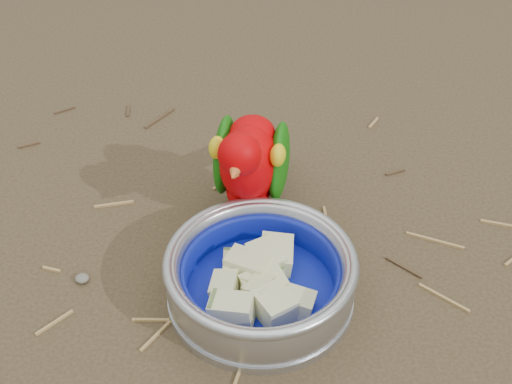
# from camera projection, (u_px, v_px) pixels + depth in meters

# --- Properties ---
(ground) EXTENTS (60.00, 60.00, 0.00)m
(ground) POSITION_uv_depth(u_px,v_px,m) (288.00, 363.00, 0.70)
(ground) COLOR #473724
(food_bowl) EXTENTS (0.20, 0.20, 0.02)m
(food_bowl) POSITION_uv_depth(u_px,v_px,m) (261.00, 294.00, 0.76)
(food_bowl) COLOR #B2B2BA
(food_bowl) RESTS_ON ground
(bowl_wall) EXTENTS (0.20, 0.20, 0.04)m
(bowl_wall) POSITION_uv_depth(u_px,v_px,m) (261.00, 274.00, 0.75)
(bowl_wall) COLOR #B2B2BA
(bowl_wall) RESTS_ON food_bowl
(fruit_wedges) EXTENTS (0.12, 0.12, 0.03)m
(fruit_wedges) POSITION_uv_depth(u_px,v_px,m) (261.00, 279.00, 0.75)
(fruit_wedges) COLOR beige
(fruit_wedges) RESTS_ON food_bowl
(lory_parrot) EXTENTS (0.11, 0.19, 0.15)m
(lory_parrot) POSITION_uv_depth(u_px,v_px,m) (249.00, 171.00, 0.82)
(lory_parrot) COLOR #C60004
(lory_parrot) RESTS_ON ground
(ground_debris) EXTENTS (0.90, 0.80, 0.01)m
(ground_debris) POSITION_uv_depth(u_px,v_px,m) (283.00, 318.00, 0.75)
(ground_debris) COLOR #AB854D
(ground_debris) RESTS_ON ground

